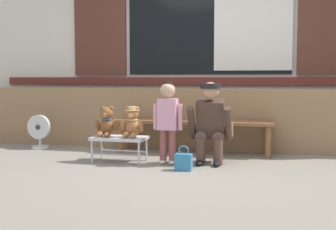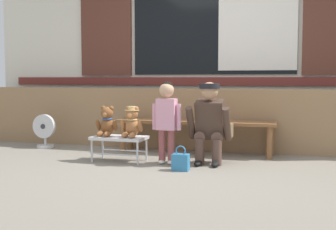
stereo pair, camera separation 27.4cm
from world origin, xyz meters
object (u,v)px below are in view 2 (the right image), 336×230
at_px(child_standing, 167,113).
at_px(floor_fan, 44,131).
at_px(handbag_on_ground, 181,162).
at_px(teddy_bear_with_hat, 132,122).
at_px(adult_crouching, 211,123).
at_px(teddy_bear_plain, 107,122).
at_px(wooden_bench_long, 195,126).
at_px(small_display_bench, 119,139).

xyz_separation_m(child_standing, floor_fan, (-2.03, 0.65, -0.35)).
xyz_separation_m(child_standing, handbag_on_ground, (0.25, -0.31, -0.50)).
bearing_deg(teddy_bear_with_hat, child_standing, -0.66).
bearing_deg(child_standing, adult_crouching, 18.80).
bearing_deg(floor_fan, handbag_on_ground, -22.81).
height_order(teddy_bear_plain, teddy_bear_with_hat, same).
bearing_deg(floor_fan, adult_crouching, -10.97).
relative_size(child_standing, adult_crouching, 1.01).
bearing_deg(teddy_bear_with_hat, teddy_bear_plain, -179.87).
bearing_deg(wooden_bench_long, handbag_on_ground, -84.60).
xyz_separation_m(wooden_bench_long, teddy_bear_with_hat, (-0.58, -0.79, 0.10)).
distance_m(small_display_bench, adult_crouching, 1.11).
bearing_deg(adult_crouching, teddy_bear_plain, -172.62).
xyz_separation_m(teddy_bear_plain, floor_fan, (-1.28, 0.65, -0.23)).
bearing_deg(floor_fan, wooden_bench_long, 3.78).
relative_size(teddy_bear_plain, child_standing, 0.38).
bearing_deg(teddy_bear_with_hat, floor_fan, 157.93).
xyz_separation_m(small_display_bench, child_standing, (0.60, -0.00, 0.33)).
relative_size(teddy_bear_with_hat, adult_crouching, 0.38).
bearing_deg(wooden_bench_long, teddy_bear_with_hat, -126.41).
bearing_deg(handbag_on_ground, wooden_bench_long, 95.40).
bearing_deg(wooden_bench_long, child_standing, -100.56).
height_order(small_display_bench, teddy_bear_with_hat, teddy_bear_with_hat).
bearing_deg(handbag_on_ground, adult_crouching, 64.01).
bearing_deg(teddy_bear_with_hat, wooden_bench_long, 53.59).
bearing_deg(adult_crouching, small_display_bench, -171.47).
bearing_deg(wooden_bench_long, floor_fan, -176.22).
height_order(teddy_bear_plain, floor_fan, teddy_bear_plain).
height_order(teddy_bear_with_hat, child_standing, child_standing).
xyz_separation_m(teddy_bear_plain, teddy_bear_with_hat, (0.32, 0.00, 0.01)).
relative_size(teddy_bear_with_hat, handbag_on_ground, 1.34).
relative_size(teddy_bear_plain, adult_crouching, 0.38).
xyz_separation_m(teddy_bear_plain, child_standing, (0.76, -0.00, 0.13)).
xyz_separation_m(wooden_bench_long, teddy_bear_plain, (-0.90, -0.79, 0.09)).
relative_size(adult_crouching, floor_fan, 1.98).
xyz_separation_m(teddy_bear_with_hat, handbag_on_ground, (0.69, -0.31, -0.38)).
bearing_deg(teddy_bear_plain, small_display_bench, -0.51).
bearing_deg(small_display_bench, wooden_bench_long, 46.85).
height_order(handbag_on_ground, floor_fan, floor_fan).
height_order(wooden_bench_long, floor_fan, floor_fan).
height_order(teddy_bear_with_hat, floor_fan, teddy_bear_with_hat).
distance_m(small_display_bench, teddy_bear_plain, 0.25).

